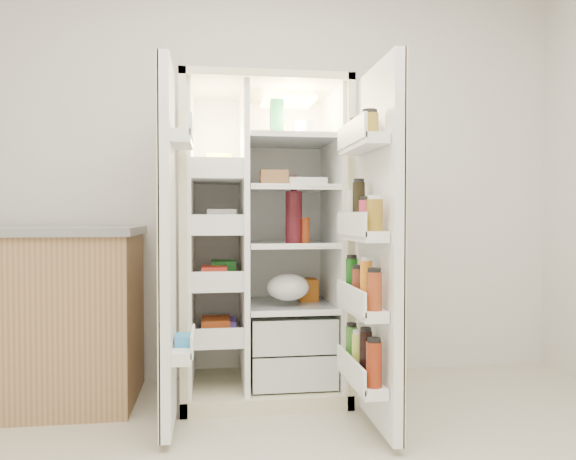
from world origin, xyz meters
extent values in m
cube|color=silver|center=(0.00, 2.00, 1.35)|extent=(4.00, 0.02, 2.70)
cube|color=beige|center=(-0.02, 1.93, 0.90)|extent=(0.92, 0.04, 1.80)
cube|color=beige|center=(-0.46, 1.60, 0.90)|extent=(0.04, 0.70, 1.80)
cube|color=beige|center=(0.42, 1.60, 0.90)|extent=(0.04, 0.70, 1.80)
cube|color=beige|center=(-0.02, 1.60, 1.78)|extent=(0.92, 0.70, 0.04)
cube|color=beige|center=(-0.02, 1.60, 0.04)|extent=(0.92, 0.70, 0.08)
cube|color=white|center=(-0.02, 1.90, 0.92)|extent=(0.84, 0.02, 1.68)
cube|color=white|center=(-0.43, 1.60, 0.92)|extent=(0.02, 0.62, 1.68)
cube|color=white|center=(0.39, 1.60, 0.92)|extent=(0.02, 0.62, 1.68)
cube|color=white|center=(-0.13, 1.60, 0.92)|extent=(0.03, 0.62, 1.68)
cube|color=silver|center=(0.13, 1.58, 0.18)|extent=(0.47, 0.52, 0.19)
cube|color=silver|center=(0.13, 1.58, 0.39)|extent=(0.47, 0.52, 0.19)
cube|color=#FFD18C|center=(0.13, 1.65, 1.72)|extent=(0.30, 0.30, 0.02)
cube|color=white|center=(-0.29, 1.60, 0.35)|extent=(0.28, 0.58, 0.02)
cube|color=white|center=(-0.29, 1.60, 0.65)|extent=(0.28, 0.58, 0.02)
cube|color=white|center=(-0.29, 1.60, 0.95)|extent=(0.28, 0.58, 0.02)
cube|color=white|center=(-0.29, 1.60, 1.25)|extent=(0.28, 0.58, 0.02)
cube|color=silver|center=(0.13, 1.60, 0.52)|extent=(0.49, 0.58, 0.01)
cube|color=silver|center=(0.13, 1.60, 0.88)|extent=(0.49, 0.58, 0.01)
cube|color=silver|center=(0.13, 1.60, 1.20)|extent=(0.49, 0.58, 0.02)
cube|color=silver|center=(0.13, 1.60, 1.48)|extent=(0.49, 0.58, 0.02)
cube|color=#BC481A|center=(-0.29, 1.60, 0.41)|extent=(0.16, 0.20, 0.10)
cube|color=green|center=(-0.29, 1.60, 0.72)|extent=(0.14, 0.18, 0.12)
cube|color=white|center=(-0.29, 1.60, 0.99)|extent=(0.20, 0.22, 0.07)
cube|color=yellow|center=(-0.29, 1.60, 1.33)|extent=(0.15, 0.16, 0.14)
cube|color=#4E39AB|center=(-0.29, 1.60, 0.40)|extent=(0.18, 0.20, 0.09)
cube|color=red|center=(-0.29, 1.60, 0.71)|extent=(0.14, 0.18, 0.10)
cube|color=silver|center=(-0.29, 1.60, 1.02)|extent=(0.16, 0.16, 0.12)
sphere|color=orange|center=(0.01, 1.50, 0.12)|extent=(0.07, 0.07, 0.07)
sphere|color=orange|center=(0.10, 1.54, 0.12)|extent=(0.07, 0.07, 0.07)
sphere|color=orange|center=(0.20, 1.50, 0.12)|extent=(0.07, 0.07, 0.07)
sphere|color=orange|center=(0.06, 1.64, 0.12)|extent=(0.07, 0.07, 0.07)
sphere|color=orange|center=(0.16, 1.62, 0.12)|extent=(0.07, 0.07, 0.07)
sphere|color=orange|center=(0.26, 1.58, 0.12)|extent=(0.07, 0.07, 0.07)
sphere|color=orange|center=(-0.02, 1.58, 0.12)|extent=(0.07, 0.07, 0.07)
ellipsoid|color=#3F6D24|center=(0.13, 1.60, 0.40)|extent=(0.26, 0.24, 0.11)
cylinder|color=#490F17|center=(0.15, 1.51, 1.03)|extent=(0.09, 0.09, 0.29)
cylinder|color=maroon|center=(0.21, 1.50, 0.96)|extent=(0.05, 0.05, 0.15)
cube|color=#217944|center=(0.05, 1.54, 1.60)|extent=(0.07, 0.07, 0.22)
cylinder|color=white|center=(0.22, 1.56, 1.54)|extent=(0.11, 0.11, 0.10)
cylinder|color=gold|center=(0.09, 1.65, 1.54)|extent=(0.07, 0.07, 0.10)
cube|color=white|center=(0.22, 1.51, 1.23)|extent=(0.22, 0.09, 0.05)
cube|color=#A97243|center=(0.04, 1.54, 1.26)|extent=(0.16, 0.09, 0.10)
ellipsoid|color=silver|center=(0.11, 1.51, 0.60)|extent=(0.24, 0.22, 0.15)
cube|color=#CF6415|center=(0.26, 1.71, 0.59)|extent=(0.11, 0.13, 0.13)
cube|color=white|center=(-0.52, 1.05, 0.90)|extent=(0.05, 0.40, 1.72)
cube|color=beige|center=(-0.55, 1.05, 0.90)|extent=(0.01, 0.40, 1.72)
cube|color=white|center=(-0.45, 1.05, 0.40)|extent=(0.09, 0.32, 0.06)
cube|color=white|center=(-0.45, 1.05, 1.40)|extent=(0.09, 0.32, 0.06)
cube|color=#338CCC|center=(-0.45, 1.05, 0.43)|extent=(0.07, 0.12, 0.10)
cube|color=white|center=(0.48, 0.96, 0.90)|extent=(0.05, 0.58, 1.72)
cube|color=beige|center=(0.50, 0.96, 0.90)|extent=(0.01, 0.58, 1.72)
cube|color=white|center=(0.39, 0.96, 0.26)|extent=(0.11, 0.50, 0.05)
cube|color=white|center=(0.39, 0.96, 0.60)|extent=(0.11, 0.50, 0.05)
cube|color=white|center=(0.39, 0.96, 0.95)|extent=(0.11, 0.50, 0.05)
cube|color=white|center=(0.39, 0.96, 1.38)|extent=(0.11, 0.50, 0.05)
cylinder|color=maroon|center=(0.39, 0.76, 0.39)|extent=(0.07, 0.07, 0.20)
cylinder|color=black|center=(0.39, 0.89, 0.40)|extent=(0.06, 0.06, 0.22)
cylinder|color=#C2D747|center=(0.39, 1.02, 0.38)|extent=(0.06, 0.06, 0.18)
cylinder|color=#387A28|center=(0.39, 1.15, 0.38)|extent=(0.06, 0.06, 0.19)
cylinder|color=maroon|center=(0.39, 0.76, 0.71)|extent=(0.07, 0.07, 0.17)
cylinder|color=orange|center=(0.39, 0.89, 0.73)|extent=(0.06, 0.06, 0.21)
cylinder|color=brown|center=(0.39, 1.02, 0.70)|extent=(0.07, 0.07, 0.16)
cylinder|color=#175814|center=(0.39, 1.15, 0.72)|extent=(0.06, 0.06, 0.20)
cylinder|color=olive|center=(0.39, 0.76, 1.04)|extent=(0.07, 0.07, 0.14)
cylinder|color=#C2324E|center=(0.39, 0.89, 1.04)|extent=(0.07, 0.07, 0.14)
cylinder|color=black|center=(0.39, 1.02, 1.09)|extent=(0.06, 0.06, 0.23)
cylinder|color=#F3EEC8|center=(0.39, 1.15, 1.06)|extent=(0.06, 0.06, 0.18)
cylinder|color=olive|center=(0.39, 0.84, 1.45)|extent=(0.08, 0.08, 0.10)
cylinder|color=brown|center=(0.39, 1.06, 1.45)|extent=(0.08, 0.08, 0.10)
cube|color=#A07E50|center=(-1.40, 1.60, 0.47)|extent=(1.31, 0.68, 0.94)
cube|color=gray|center=(-1.40, 1.60, 0.96)|extent=(1.35, 0.72, 0.04)
camera|label=1|loc=(-0.32, -1.56, 1.04)|focal=34.00mm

